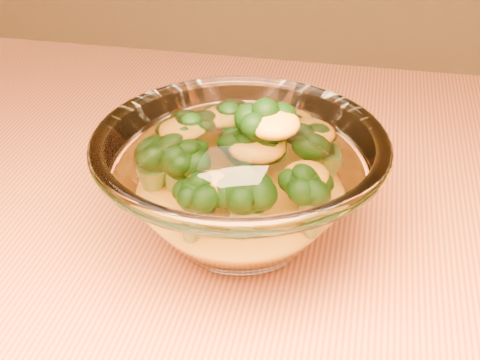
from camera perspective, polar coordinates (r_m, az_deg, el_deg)
table at (r=0.70m, az=-9.04°, el=-9.66°), size 1.20×0.80×0.75m
glass_bowl at (r=0.57m, az=0.00°, el=-0.45°), size 0.25×0.25×0.11m
cheese_sauce at (r=0.58m, az=0.00°, el=-2.36°), size 0.13×0.13×0.04m
broccoli_heap at (r=0.57m, az=-0.07°, el=1.72°), size 0.16×0.16×0.09m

